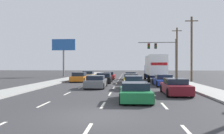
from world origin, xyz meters
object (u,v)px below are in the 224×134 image
Objects in this scene: car_yellow at (131,79)px; box_truck at (155,66)px; traffic_signal_mast at (160,49)px; utility_pole_mid at (192,48)px; car_silver at (130,76)px; car_orange at (79,77)px; car_gray at (96,82)px; car_black at (104,78)px; car_white at (133,83)px; car_red at (109,76)px; car_green at (135,92)px; utility_pole_far at (177,52)px; roadside_billboard at (64,49)px; car_blue at (163,81)px; car_maroon at (175,87)px; car_tan at (88,75)px.

box_truck is at bearing 51.78° from car_yellow.
traffic_signal_mast is 8.73m from utility_pole_mid.
box_truck is (3.49, -3.66, 1.56)m from car_silver.
car_orange reaches higher than car_gray.
car_black reaches higher than car_yellow.
car_red is at bearing 103.69° from car_white.
car_gray is at bearing -104.35° from car_silver.
car_green is 0.44× the size of utility_pole_far.
car_yellow is 0.50× the size of utility_pole_far.
utility_pole_mid reaches higher than roadside_billboard.
car_blue is (3.54, -3.11, 0.00)m from car_yellow.
car_orange reaches higher than car_maroon.
roadside_billboard reaches higher than car_gray.
car_green is 18.99m from box_truck.
car_white is 1.01× the size of car_blue.
utility_pole_mid is at bearing -90.40° from utility_pole_far.
utility_pole_far is (3.28, 1.63, -0.35)m from traffic_signal_mast.
car_gray is (3.52, -8.32, -0.03)m from car_orange.
utility_pole_mid is (15.74, 1.84, 4.13)m from car_orange.
utility_pole_far is at bearing 36.24° from car_orange.
car_yellow is 14.12m from car_green.
car_orange reaches higher than car_blue.
roadside_billboard is (-13.63, 17.23, 5.09)m from car_yellow.
utility_pole_mid is at bearing -3.06° from box_truck.
car_tan is 12.14m from roadside_billboard.
car_tan is at bearing 164.66° from utility_pole_mid.
traffic_signal_mast is (5.29, 19.02, 4.56)m from car_white.
car_tan is 11.28m from box_truck.
car_tan is 17.08m from utility_pole_far.
roadside_billboard reaches higher than car_black.
car_gray is at bearing 144.82° from car_maroon.
utility_pole_mid is (8.59, 18.33, 4.18)m from car_green.
car_blue is at bearing 21.78° from car_gray.
utility_pole_mid is (5.10, 7.32, 4.17)m from car_blue.
car_orange reaches higher than car_silver.
utility_pole_mid is at bearing 64.88° from car_green.
utility_pole_mid reaches higher than car_black.
box_truck is at bearing -26.92° from car_red.
car_blue reaches higher than car_silver.
car_green is at bearing -81.02° from car_red.
car_red is at bearing 162.50° from utility_pole_mid.
roadside_billboard is (-13.77, 23.94, 5.08)m from car_white.
car_black is (3.62, -1.59, -0.00)m from car_orange.
car_blue is at bearing 72.40° from car_green.
roadside_billboard is at bearing 127.49° from car_tan.
car_green is (6.97, -22.59, -0.05)m from car_tan.
car_black is at bearing -164.16° from utility_pole_mid.
utility_pole_mid is at bearing -24.53° from car_silver.
car_blue is (7.02, -3.88, -0.04)m from car_black.
car_white is (3.71, -0.75, -0.00)m from car_gray.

